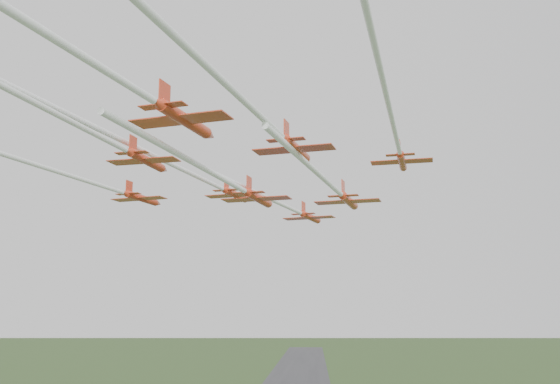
# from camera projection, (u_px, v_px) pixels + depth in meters

# --- Properties ---
(jet_lead) EXTENTS (16.04, 41.73, 2.71)m
(jet_lead) POSITION_uv_depth(u_px,v_px,m) (294.00, 210.00, 102.65)
(jet_lead) COLOR red
(jet_row2_left) EXTENTS (19.96, 65.05, 2.70)m
(jet_row2_left) POSITION_uv_depth(u_px,v_px,m) (187.00, 171.00, 83.53)
(jet_row2_left) COLOR red
(jet_row2_right) EXTENTS (14.95, 46.28, 2.96)m
(jet_row2_right) POSITION_uv_depth(u_px,v_px,m) (336.00, 190.00, 86.19)
(jet_row2_right) COLOR red
(jet_row3_left) EXTENTS (20.90, 62.94, 2.39)m
(jet_row3_left) POSITION_uv_depth(u_px,v_px,m) (58.00, 172.00, 72.62)
(jet_row3_left) COLOR red
(jet_row3_mid) EXTENTS (14.12, 45.35, 2.86)m
(jet_row3_mid) POSITION_uv_depth(u_px,v_px,m) (236.00, 186.00, 78.05)
(jet_row3_mid) COLOR red
(jet_row3_right) EXTENTS (12.76, 50.28, 2.37)m
(jet_row3_right) POSITION_uv_depth(u_px,v_px,m) (396.00, 135.00, 69.28)
(jet_row3_right) COLOR red
(jet_row4_left) EXTENTS (12.51, 46.94, 2.47)m
(jet_row4_left) POSITION_uv_depth(u_px,v_px,m) (98.00, 135.00, 61.43)
(jet_row4_left) COLOR red
(jet_row4_right) EXTENTS (15.35, 50.22, 2.61)m
(jet_row4_right) POSITION_uv_depth(u_px,v_px,m) (261.00, 117.00, 55.89)
(jet_row4_right) COLOR red
(jet_trail_solo) EXTENTS (16.85, 49.02, 2.87)m
(jet_trail_solo) POSITION_uv_depth(u_px,v_px,m) (122.00, 80.00, 48.65)
(jet_trail_solo) COLOR red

